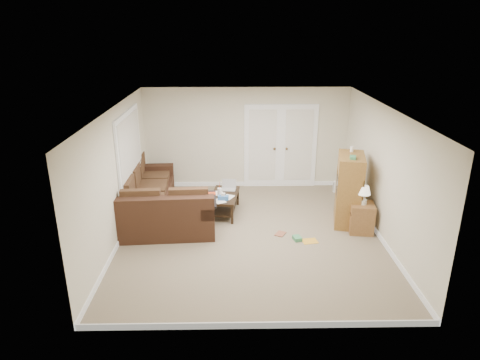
{
  "coord_description": "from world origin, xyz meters",
  "views": [
    {
      "loc": [
        -0.34,
        -7.52,
        3.91
      ],
      "look_at": [
        -0.2,
        0.16,
        1.1
      ],
      "focal_mm": 32.0,
      "sensor_mm": 36.0,
      "label": 1
    }
  ],
  "objects_px": {
    "tv_armoire": "(349,189)",
    "coffee_table": "(225,203)",
    "sectional_sofa": "(155,203)",
    "side_cabinet": "(361,215)"
  },
  "relations": [
    {
      "from": "sectional_sofa",
      "to": "side_cabinet",
      "type": "distance_m",
      "value": 4.23
    },
    {
      "from": "side_cabinet",
      "to": "coffee_table",
      "type": "bearing_deg",
      "value": 168.19
    },
    {
      "from": "tv_armoire",
      "to": "coffee_table",
      "type": "bearing_deg",
      "value": -178.97
    },
    {
      "from": "sectional_sofa",
      "to": "tv_armoire",
      "type": "distance_m",
      "value": 4.03
    },
    {
      "from": "coffee_table",
      "to": "side_cabinet",
      "type": "relative_size",
      "value": 1.18
    },
    {
      "from": "sectional_sofa",
      "to": "tv_armoire",
      "type": "bearing_deg",
      "value": -6.9
    },
    {
      "from": "sectional_sofa",
      "to": "side_cabinet",
      "type": "relative_size",
      "value": 3.05
    },
    {
      "from": "sectional_sofa",
      "to": "coffee_table",
      "type": "bearing_deg",
      "value": 6.81
    },
    {
      "from": "sectional_sofa",
      "to": "coffee_table",
      "type": "relative_size",
      "value": 2.58
    },
    {
      "from": "coffee_table",
      "to": "side_cabinet",
      "type": "xyz_separation_m",
      "value": [
        2.72,
        -0.94,
        0.11
      ]
    }
  ]
}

